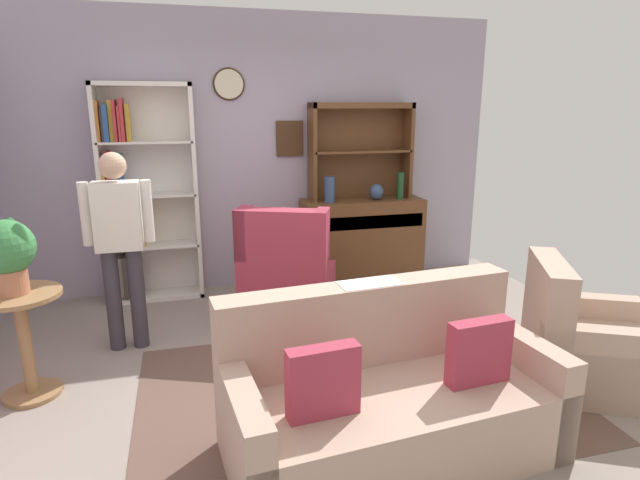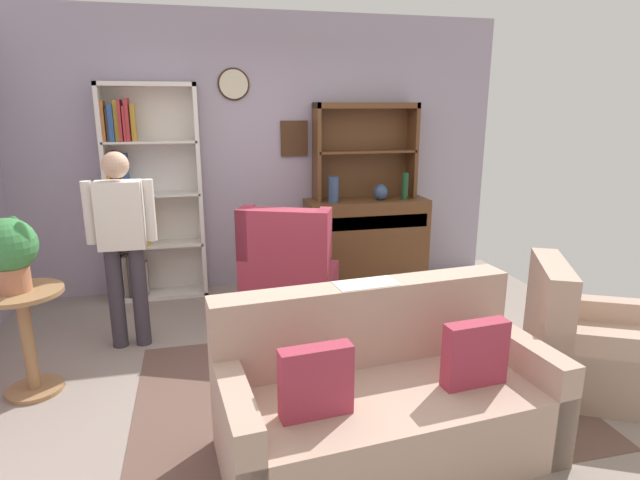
{
  "view_description": "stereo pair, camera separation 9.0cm",
  "coord_description": "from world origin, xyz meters",
  "px_view_note": "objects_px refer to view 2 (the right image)",
  "views": [
    {
      "loc": [
        -0.83,
        -3.29,
        1.89
      ],
      "look_at": [
        0.1,
        0.2,
        0.95
      ],
      "focal_mm": 29.07,
      "sensor_mm": 36.0,
      "label": 1
    },
    {
      "loc": [
        -0.75,
        -3.31,
        1.89
      ],
      "look_at": [
        0.1,
        0.2,
        0.95
      ],
      "focal_mm": 29.07,
      "sensor_mm": 36.0,
      "label": 2
    }
  ],
  "objects_px": {
    "potted_plant_large": "(9,249)",
    "book_stack": "(376,314)",
    "vase_round": "(381,192)",
    "plant_stand": "(26,331)",
    "bookshelf": "(146,197)",
    "bottle_wine": "(405,186)",
    "person_reading": "(122,237)",
    "sideboard": "(366,237)",
    "couch_floral": "(383,399)",
    "coffee_table": "(367,333)",
    "vase_tall": "(334,190)",
    "armchair_floral": "(585,349)",
    "wingback_chair": "(289,277)",
    "sideboard_hutch": "(365,138)"
  },
  "relations": [
    {
      "from": "potted_plant_large",
      "to": "book_stack",
      "type": "relative_size",
      "value": 2.49
    },
    {
      "from": "person_reading",
      "to": "book_stack",
      "type": "relative_size",
      "value": 8.09
    },
    {
      "from": "sideboard_hutch",
      "to": "wingback_chair",
      "type": "bearing_deg",
      "value": -137.76
    },
    {
      "from": "couch_floral",
      "to": "potted_plant_large",
      "type": "bearing_deg",
      "value": 151.82
    },
    {
      "from": "bookshelf",
      "to": "vase_round",
      "type": "height_order",
      "value": "bookshelf"
    },
    {
      "from": "vase_round",
      "to": "plant_stand",
      "type": "distance_m",
      "value": 3.47
    },
    {
      "from": "armchair_floral",
      "to": "book_stack",
      "type": "xyz_separation_m",
      "value": [
        -1.31,
        0.55,
        0.16
      ]
    },
    {
      "from": "coffee_table",
      "to": "wingback_chair",
      "type": "bearing_deg",
      "value": 104.98
    },
    {
      "from": "bookshelf",
      "to": "couch_floral",
      "type": "xyz_separation_m",
      "value": [
        1.42,
        -2.85,
        -0.72
      ]
    },
    {
      "from": "sideboard",
      "to": "book_stack",
      "type": "bearing_deg",
      "value": -106.39
    },
    {
      "from": "sideboard",
      "to": "bookshelf",
      "type": "bearing_deg",
      "value": 177.86
    },
    {
      "from": "bookshelf",
      "to": "potted_plant_large",
      "type": "xyz_separation_m",
      "value": [
        -0.69,
        -1.72,
        -0.02
      ]
    },
    {
      "from": "couch_floral",
      "to": "plant_stand",
      "type": "height_order",
      "value": "couch_floral"
    },
    {
      "from": "vase_tall",
      "to": "person_reading",
      "type": "distance_m",
      "value": 2.18
    },
    {
      "from": "coffee_table",
      "to": "book_stack",
      "type": "height_order",
      "value": "book_stack"
    },
    {
      "from": "vase_tall",
      "to": "couch_floral",
      "type": "bearing_deg",
      "value": -99.09
    },
    {
      "from": "bottle_wine",
      "to": "plant_stand",
      "type": "bearing_deg",
      "value": -154.84
    },
    {
      "from": "sideboard_hutch",
      "to": "wingback_chair",
      "type": "relative_size",
      "value": 1.05
    },
    {
      "from": "sideboard_hutch",
      "to": "vase_tall",
      "type": "relative_size",
      "value": 4.14
    },
    {
      "from": "potted_plant_large",
      "to": "book_stack",
      "type": "bearing_deg",
      "value": -6.74
    },
    {
      "from": "sideboard",
      "to": "vase_round",
      "type": "bearing_deg",
      "value": -27.17
    },
    {
      "from": "bookshelf",
      "to": "sideboard_hutch",
      "type": "distance_m",
      "value": 2.31
    },
    {
      "from": "vase_tall",
      "to": "armchair_floral",
      "type": "xyz_separation_m",
      "value": [
        1.13,
        -2.39,
        -0.76
      ]
    },
    {
      "from": "sideboard",
      "to": "coffee_table",
      "type": "xyz_separation_m",
      "value": [
        -0.66,
        -2.02,
        -0.16
      ]
    },
    {
      "from": "bookshelf",
      "to": "sideboard_hutch",
      "type": "height_order",
      "value": "bookshelf"
    },
    {
      "from": "sideboard",
      "to": "book_stack",
      "type": "xyz_separation_m",
      "value": [
        -0.56,
        -1.92,
        -0.06
      ]
    },
    {
      "from": "potted_plant_large",
      "to": "wingback_chair",
      "type": "bearing_deg",
      "value": 23.6
    },
    {
      "from": "sideboard_hutch",
      "to": "wingback_chair",
      "type": "height_order",
      "value": "sideboard_hutch"
    },
    {
      "from": "book_stack",
      "to": "couch_floral",
      "type": "bearing_deg",
      "value": -106.74
    },
    {
      "from": "sideboard_hutch",
      "to": "vase_round",
      "type": "height_order",
      "value": "sideboard_hutch"
    },
    {
      "from": "bookshelf",
      "to": "plant_stand",
      "type": "height_order",
      "value": "bookshelf"
    },
    {
      "from": "armchair_floral",
      "to": "potted_plant_large",
      "type": "bearing_deg",
      "value": 167.32
    },
    {
      "from": "sideboard",
      "to": "person_reading",
      "type": "bearing_deg",
      "value": -155.9
    },
    {
      "from": "wingback_chair",
      "to": "plant_stand",
      "type": "bearing_deg",
      "value": -156.11
    },
    {
      "from": "wingback_chair",
      "to": "bottle_wine",
      "type": "bearing_deg",
      "value": 26.89
    },
    {
      "from": "vase_round",
      "to": "plant_stand",
      "type": "bearing_deg",
      "value": -152.65
    },
    {
      "from": "bookshelf",
      "to": "wingback_chair",
      "type": "distance_m",
      "value": 1.66
    },
    {
      "from": "armchair_floral",
      "to": "potted_plant_large",
      "type": "distance_m",
      "value": 3.84
    },
    {
      "from": "bottle_wine",
      "to": "person_reading",
      "type": "relative_size",
      "value": 0.18
    },
    {
      "from": "armchair_floral",
      "to": "book_stack",
      "type": "relative_size",
      "value": 5.37
    },
    {
      "from": "sideboard_hutch",
      "to": "person_reading",
      "type": "distance_m",
      "value": 2.69
    },
    {
      "from": "bottle_wine",
      "to": "person_reading",
      "type": "bearing_deg",
      "value": -160.68
    },
    {
      "from": "armchair_floral",
      "to": "coffee_table",
      "type": "distance_m",
      "value": 1.47
    },
    {
      "from": "book_stack",
      "to": "vase_round",
      "type": "bearing_deg",
      "value": 69.45
    },
    {
      "from": "sideboard",
      "to": "plant_stand",
      "type": "relative_size",
      "value": 1.79
    },
    {
      "from": "bookshelf",
      "to": "potted_plant_large",
      "type": "bearing_deg",
      "value": -111.81
    },
    {
      "from": "vase_tall",
      "to": "vase_round",
      "type": "xyz_separation_m",
      "value": [
        0.52,
        0.01,
        -0.05
      ]
    },
    {
      "from": "person_reading",
      "to": "bottle_wine",
      "type": "bearing_deg",
      "value": 19.32
    },
    {
      "from": "armchair_floral",
      "to": "wingback_chair",
      "type": "relative_size",
      "value": 0.99
    },
    {
      "from": "sideboard",
      "to": "potted_plant_large",
      "type": "bearing_deg",
      "value": -150.82
    }
  ]
}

